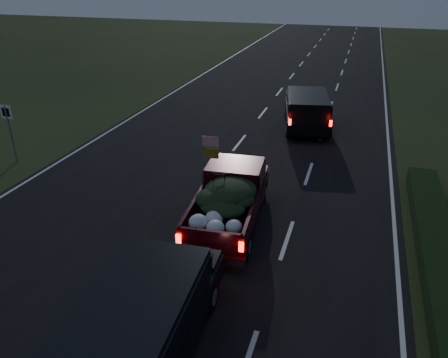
% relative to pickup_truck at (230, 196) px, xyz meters
% --- Properties ---
extents(ground, '(120.00, 120.00, 0.00)m').
position_rel_pickup_truck_xyz_m(ground, '(-1.62, -2.98, -0.97)').
color(ground, black).
rests_on(ground, ground).
extents(road_asphalt, '(14.00, 120.00, 0.02)m').
position_rel_pickup_truck_xyz_m(road_asphalt, '(-1.62, -2.98, -0.96)').
color(road_asphalt, black).
rests_on(road_asphalt, ground).
extents(hedge_row, '(1.00, 10.00, 0.60)m').
position_rel_pickup_truck_xyz_m(hedge_row, '(6.18, 0.02, -0.67)').
color(hedge_row, black).
rests_on(hedge_row, ground).
extents(route_sign, '(0.55, 0.08, 2.50)m').
position_rel_pickup_truck_xyz_m(route_sign, '(-10.12, 2.02, 0.69)').
color(route_sign, gray).
rests_on(route_sign, ground).
extents(pickup_truck, '(2.31, 5.10, 2.60)m').
position_rel_pickup_truck_xyz_m(pickup_truck, '(0.00, 0.00, 0.00)').
color(pickup_truck, black).
rests_on(pickup_truck, ground).
extents(lead_suv, '(3.00, 5.29, 1.43)m').
position_rel_pickup_truck_xyz_m(lead_suv, '(1.06, 10.20, 0.11)').
color(lead_suv, black).
rests_on(lead_suv, ground).
extents(rear_suv, '(2.60, 5.27, 1.48)m').
position_rel_pickup_truck_xyz_m(rear_suv, '(-0.14, -5.88, 0.15)').
color(rear_suv, black).
rests_on(rear_suv, ground).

